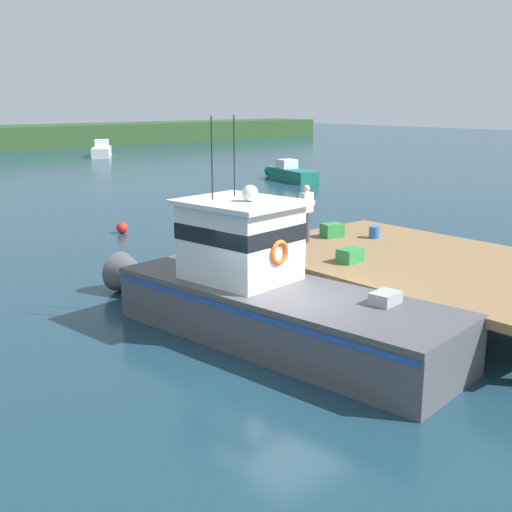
{
  "coord_description": "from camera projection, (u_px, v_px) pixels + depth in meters",
  "views": [
    {
      "loc": [
        -8.68,
        -9.13,
        5.12
      ],
      "look_at": [
        1.2,
        2.39,
        1.4
      ],
      "focal_mm": 44.65,
      "sensor_mm": 36.0,
      "label": 1
    }
  ],
  "objects": [
    {
      "name": "ground_plane",
      "position": [
        287.0,
        349.0,
        13.44
      ],
      "size": [
        200.0,
        200.0,
        0.0
      ],
      "primitive_type": "plane",
      "color": "#193847"
    },
    {
      "name": "dock",
      "position": [
        424.0,
        264.0,
        16.22
      ],
      "size": [
        6.0,
        9.0,
        1.2
      ],
      "color": "#4C3D2D",
      "rests_on": "ground"
    },
    {
      "name": "main_fishing_boat",
      "position": [
        262.0,
        293.0,
        13.98
      ],
      "size": [
        3.56,
        9.95,
        4.8
      ],
      "color": "#4C4C51",
      "rests_on": "ground"
    },
    {
      "name": "crate_single_far",
      "position": [
        332.0,
        230.0,
        18.72
      ],
      "size": [
        0.68,
        0.57,
        0.4
      ],
      "primitive_type": "cube",
      "rotation": [
        0.0,
        0.0,
        -0.23
      ],
      "color": "#2D8442",
      "rests_on": "dock"
    },
    {
      "name": "crate_single_by_cleat",
      "position": [
        350.0,
        255.0,
        15.8
      ],
      "size": [
        0.62,
        0.46,
        0.34
      ],
      "primitive_type": "cube",
      "rotation": [
        0.0,
        0.0,
        0.04
      ],
      "color": "#2D8442",
      "rests_on": "dock"
    },
    {
      "name": "bait_bucket",
      "position": [
        374.0,
        232.0,
        18.59
      ],
      "size": [
        0.32,
        0.32,
        0.34
      ],
      "primitive_type": "cylinder",
      "color": "#2866B2",
      "rests_on": "dock"
    },
    {
      "name": "deckhand_by_the_boat",
      "position": [
        306.0,
        212.0,
        17.9
      ],
      "size": [
        0.36,
        0.22,
        1.63
      ],
      "color": "#383842",
      "rests_on": "dock"
    },
    {
      "name": "moored_boat_outer_mooring",
      "position": [
        102.0,
        151.0,
        59.74
      ],
      "size": [
        4.16,
        5.83,
        1.55
      ],
      "color": "silver",
      "rests_on": "ground"
    },
    {
      "name": "moored_boat_off_the_point",
      "position": [
        290.0,
        173.0,
        41.7
      ],
      "size": [
        2.27,
        5.39,
        1.35
      ],
      "color": "#196B5B",
      "rests_on": "ground"
    },
    {
      "name": "mooring_buoy_inshore",
      "position": [
        122.0,
        228.0,
        25.1
      ],
      "size": [
        0.46,
        0.46,
        0.46
      ],
      "primitive_type": "sphere",
      "color": "red",
      "rests_on": "ground"
    },
    {
      "name": "mooring_buoy_channel_marker",
      "position": [
        221.0,
        214.0,
        27.97
      ],
      "size": [
        0.49,
        0.49,
        0.49
      ],
      "primitive_type": "sphere",
      "color": "silver",
      "rests_on": "ground"
    }
  ]
}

